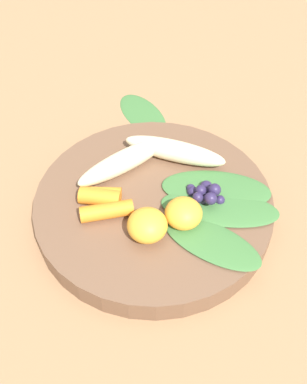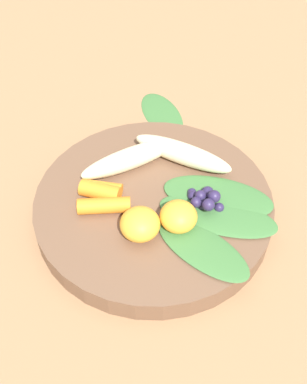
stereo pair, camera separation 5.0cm
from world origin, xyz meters
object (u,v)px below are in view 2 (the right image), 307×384
banana_peeled_left (130,158)px  orange_segment_near (178,216)px  bowl (154,206)px  banana_peeled_right (185,154)px  kale_leaf_stray (162,113)px

banana_peeled_left → orange_segment_near: orange_segment_near is taller
banana_peeled_left → bowl: bearing=89.8°
bowl → banana_peeled_right: bearing=-3.0°
banana_peeled_right → kale_leaf_stray: bearing=-51.5°
bowl → banana_peeled_left: bearing=58.4°
banana_peeled_right → kale_leaf_stray: size_ratio=1.19×
banana_peeled_left → kale_leaf_stray: (0.14, 0.03, -0.04)m
banana_peeled_left → kale_leaf_stray: banana_peeled_left is taller
orange_segment_near → kale_leaf_stray: orange_segment_near is taller
banana_peeled_left → orange_segment_near: 0.11m
bowl → banana_peeled_left: (0.03, 0.05, 0.03)m
bowl → banana_peeled_right: 0.07m
banana_peeled_right → orange_segment_near: 0.10m
bowl → banana_peeled_right: (0.07, -0.00, 0.03)m
banana_peeled_left → orange_segment_near: size_ratio=3.13×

